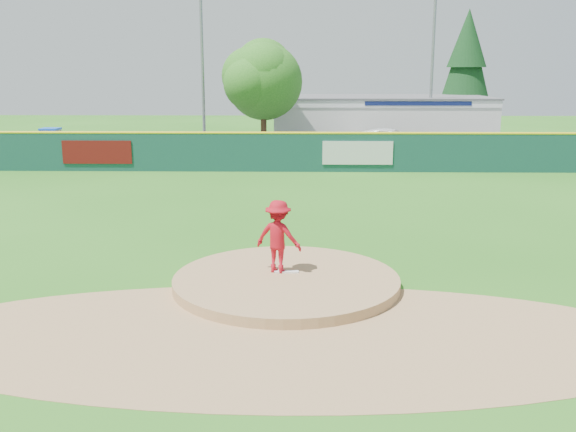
{
  "coord_description": "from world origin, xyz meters",
  "views": [
    {
      "loc": [
        0.36,
        -14.86,
        5.15
      ],
      "look_at": [
        0.0,
        2.0,
        1.3
      ],
      "focal_mm": 40.0,
      "sensor_mm": 36.0,
      "label": 1
    }
  ],
  "objects_px": {
    "van": "(390,141)",
    "playground_slide": "(51,141)",
    "deciduous_tree": "(263,80)",
    "pitcher": "(278,236)",
    "light_pole_left": "(202,55)",
    "pool_building_grp": "(380,119)",
    "light_pole_right": "(432,64)",
    "conifer_tree": "(466,65)"
  },
  "relations": [
    {
      "from": "deciduous_tree",
      "to": "light_pole_right",
      "type": "distance_m",
      "value": 11.75
    },
    {
      "from": "pitcher",
      "to": "pool_building_grp",
      "type": "relative_size",
      "value": 0.12
    },
    {
      "from": "van",
      "to": "light_pole_left",
      "type": "bearing_deg",
      "value": 102.52
    },
    {
      "from": "pool_building_grp",
      "to": "conifer_tree",
      "type": "relative_size",
      "value": 1.6
    },
    {
      "from": "pool_building_grp",
      "to": "light_pole_left",
      "type": "xyz_separation_m",
      "value": [
        -12.0,
        -4.99,
        4.39
      ]
    },
    {
      "from": "deciduous_tree",
      "to": "pool_building_grp",
      "type": "bearing_deg",
      "value": 41.16
    },
    {
      "from": "light_pole_left",
      "to": "playground_slide",
      "type": "bearing_deg",
      "value": -163.86
    },
    {
      "from": "light_pole_right",
      "to": "pitcher",
      "type": "bearing_deg",
      "value": -107.83
    },
    {
      "from": "light_pole_left",
      "to": "deciduous_tree",
      "type": "bearing_deg",
      "value": -26.57
    },
    {
      "from": "playground_slide",
      "to": "light_pole_right",
      "type": "xyz_separation_m",
      "value": [
        24.14,
        4.64,
        4.7
      ]
    },
    {
      "from": "van",
      "to": "deciduous_tree",
      "type": "height_order",
      "value": "deciduous_tree"
    },
    {
      "from": "light_pole_left",
      "to": "light_pole_right",
      "type": "bearing_deg",
      "value": 7.59
    },
    {
      "from": "pitcher",
      "to": "playground_slide",
      "type": "xyz_separation_m",
      "value": [
        -14.93,
        23.97,
        -0.31
      ]
    },
    {
      "from": "van",
      "to": "playground_slide",
      "type": "xyz_separation_m",
      "value": [
        -21.1,
        -1.42,
        0.07
      ]
    },
    {
      "from": "van",
      "to": "playground_slide",
      "type": "bearing_deg",
      "value": 112.21
    },
    {
      "from": "van",
      "to": "pitcher",
      "type": "bearing_deg",
      "value": -175.29
    },
    {
      "from": "playground_slide",
      "to": "deciduous_tree",
      "type": "bearing_deg",
      "value": 2.8
    },
    {
      "from": "van",
      "to": "playground_slide",
      "type": "height_order",
      "value": "playground_slide"
    },
    {
      "from": "deciduous_tree",
      "to": "conifer_tree",
      "type": "height_order",
      "value": "conifer_tree"
    },
    {
      "from": "pitcher",
      "to": "van",
      "type": "distance_m",
      "value": 26.13
    },
    {
      "from": "pitcher",
      "to": "deciduous_tree",
      "type": "relative_size",
      "value": 0.25
    },
    {
      "from": "conifer_tree",
      "to": "light_pole_right",
      "type": "bearing_deg",
      "value": -119.74
    },
    {
      "from": "pitcher",
      "to": "playground_slide",
      "type": "relative_size",
      "value": 0.6
    },
    {
      "from": "pitcher",
      "to": "conifer_tree",
      "type": "relative_size",
      "value": 0.19
    },
    {
      "from": "playground_slide",
      "to": "pitcher",
      "type": "bearing_deg",
      "value": -58.08
    },
    {
      "from": "deciduous_tree",
      "to": "van",
      "type": "bearing_deg",
      "value": 5.56
    },
    {
      "from": "pool_building_grp",
      "to": "light_pole_left",
      "type": "distance_m",
      "value": 13.72
    },
    {
      "from": "van",
      "to": "pool_building_grp",
      "type": "relative_size",
      "value": 0.36
    },
    {
      "from": "playground_slide",
      "to": "light_pole_right",
      "type": "bearing_deg",
      "value": 10.89
    },
    {
      "from": "conifer_tree",
      "to": "light_pole_left",
      "type": "bearing_deg",
      "value": -154.65
    },
    {
      "from": "van",
      "to": "pool_building_grp",
      "type": "distance_m",
      "value": 6.28
    },
    {
      "from": "van",
      "to": "light_pole_left",
      "type": "distance_m",
      "value": 13.13
    },
    {
      "from": "pool_building_grp",
      "to": "conifer_tree",
      "type": "bearing_deg",
      "value": 29.78
    },
    {
      "from": "light_pole_right",
      "to": "pool_building_grp",
      "type": "bearing_deg",
      "value": 135.05
    },
    {
      "from": "playground_slide",
      "to": "deciduous_tree",
      "type": "distance_m",
      "value": 13.66
    },
    {
      "from": "pool_building_grp",
      "to": "light_pole_right",
      "type": "relative_size",
      "value": 1.52
    },
    {
      "from": "van",
      "to": "playground_slide",
      "type": "relative_size",
      "value": 1.8
    },
    {
      "from": "pool_building_grp",
      "to": "light_pole_left",
      "type": "bearing_deg",
      "value": -157.4
    },
    {
      "from": "pitcher",
      "to": "light_pole_right",
      "type": "distance_m",
      "value": 30.38
    },
    {
      "from": "pool_building_grp",
      "to": "deciduous_tree",
      "type": "height_order",
      "value": "deciduous_tree"
    },
    {
      "from": "conifer_tree",
      "to": "deciduous_tree",
      "type": "bearing_deg",
      "value": -143.75
    },
    {
      "from": "van",
      "to": "light_pole_right",
      "type": "height_order",
      "value": "light_pole_right"
    }
  ]
}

